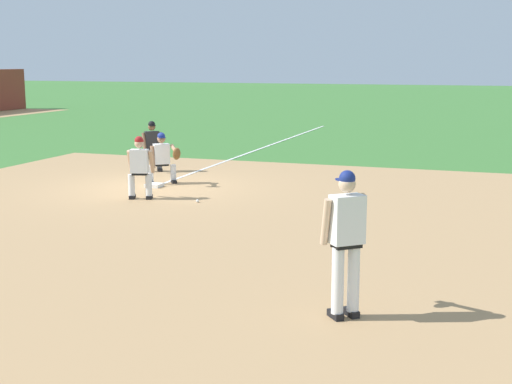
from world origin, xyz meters
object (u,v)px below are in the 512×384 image
Objects in this scene: umpire at (152,144)px; baseball at (197,201)px; first_base_bag at (154,185)px; baserunner at (140,165)px; first_baseman at (163,156)px; pitcher at (346,235)px.

baseball is at bearing -140.93° from umpire.
first_base_bag is at bearing 51.28° from baseball.
baserunner is 4.15m from umpire.
first_base_bag is 5.14× the size of baseball.
first_baseman is 0.92× the size of baserunner.
baserunner is 1.00× the size of umpire.
umpire is at bearing 34.39° from first_baseman.
first_base_bag is at bearing 15.77° from baserunner.
baseball is 0.05× the size of baserunner.
first_base_bag is 0.28× the size of first_baseman.
pitcher reaches higher than baserunner.
first_base_bag is 10.03m from pitcher.
baserunner is (6.04, 6.08, -0.27)m from pitcher.
baserunner is at bearing -164.23° from first_base_bag.
umpire is (2.29, 1.21, 0.75)m from first_base_bag.
first_baseman reaches higher than first_base_bag.
baseball is 2.76m from first_baseman.
baserunner is (-2.01, -0.41, 0.06)m from first_baseman.
first_base_bag is 1.75m from baserunner.
baseball is at bearing -87.85° from baserunner.
baseball is 4.90m from umpire.
baserunner reaches higher than first_baseman.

